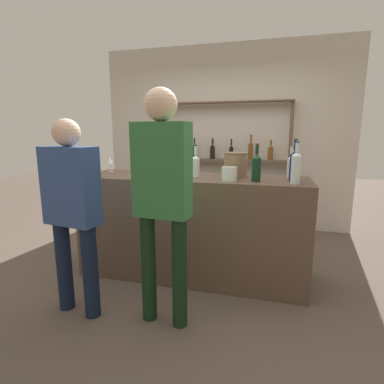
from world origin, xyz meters
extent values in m
plane|color=brown|center=(0.00, 0.00, 0.00)|extent=(16.00, 16.00, 0.00)
cube|color=brown|center=(0.00, 0.00, 0.52)|extent=(2.28, 0.68, 1.04)
cube|color=beige|center=(0.00, 1.94, 1.40)|extent=(3.88, 0.12, 2.80)
cylinder|color=brown|center=(-1.01, 1.76, 0.97)|extent=(0.05, 0.05, 1.94)
cylinder|color=brown|center=(1.01, 1.76, 0.97)|extent=(0.05, 0.05, 1.94)
cube|color=brown|center=(0.00, 1.76, 1.93)|extent=(2.06, 0.18, 0.02)
cube|color=brown|center=(0.00, 1.76, 1.07)|extent=(2.06, 0.18, 0.02)
cylinder|color=silver|center=(-0.73, 1.76, 1.19)|extent=(0.08, 0.08, 0.24)
cone|color=silver|center=(-0.73, 1.76, 1.33)|extent=(0.08, 0.08, 0.04)
cylinder|color=silver|center=(-0.73, 1.76, 1.39)|extent=(0.03, 0.03, 0.08)
cylinder|color=#232328|center=(-0.73, 1.76, 1.43)|extent=(0.03, 0.03, 0.01)
cylinder|color=black|center=(-0.44, 1.76, 1.18)|extent=(0.07, 0.07, 0.20)
cone|color=black|center=(-0.44, 1.76, 1.29)|extent=(0.07, 0.07, 0.03)
cylinder|color=black|center=(-0.44, 1.76, 1.35)|extent=(0.03, 0.03, 0.08)
cylinder|color=maroon|center=(-0.44, 1.76, 1.39)|extent=(0.03, 0.03, 0.01)
cylinder|color=black|center=(-0.15, 1.76, 1.17)|extent=(0.08, 0.08, 0.19)
cone|color=black|center=(-0.15, 1.76, 1.28)|extent=(0.08, 0.08, 0.04)
cylinder|color=black|center=(-0.15, 1.76, 1.34)|extent=(0.03, 0.03, 0.08)
cylinder|color=#232328|center=(-0.15, 1.76, 1.39)|extent=(0.03, 0.03, 0.01)
cylinder|color=black|center=(0.15, 1.76, 1.17)|extent=(0.07, 0.07, 0.18)
cone|color=black|center=(0.15, 1.76, 1.27)|extent=(0.07, 0.07, 0.03)
cylinder|color=black|center=(0.15, 1.76, 1.33)|extent=(0.02, 0.02, 0.09)
cylinder|color=maroon|center=(0.15, 1.76, 1.38)|extent=(0.03, 0.03, 0.01)
cylinder|color=brown|center=(0.44, 1.76, 1.20)|extent=(0.07, 0.07, 0.24)
cone|color=brown|center=(0.44, 1.76, 1.33)|extent=(0.07, 0.07, 0.03)
cylinder|color=brown|center=(0.44, 1.76, 1.39)|extent=(0.03, 0.03, 0.09)
cylinder|color=black|center=(0.44, 1.76, 1.44)|extent=(0.03, 0.03, 0.01)
cylinder|color=brown|center=(0.73, 1.76, 1.17)|extent=(0.08, 0.08, 0.19)
cone|color=brown|center=(0.73, 1.76, 1.28)|extent=(0.08, 0.08, 0.03)
cylinder|color=brown|center=(0.73, 1.76, 1.33)|extent=(0.03, 0.03, 0.08)
cylinder|color=gold|center=(0.73, 1.76, 1.38)|extent=(0.03, 0.03, 0.01)
cylinder|color=#0F1956|center=(0.96, -0.05, 1.16)|extent=(0.09, 0.09, 0.24)
cone|color=#0F1956|center=(0.96, -0.05, 1.30)|extent=(0.09, 0.09, 0.04)
cylinder|color=#0F1956|center=(0.96, -0.05, 1.36)|extent=(0.03, 0.03, 0.09)
cylinder|color=#232328|center=(0.96, -0.05, 1.41)|extent=(0.03, 0.03, 0.01)
cylinder|color=silver|center=(0.94, 0.18, 1.13)|extent=(0.07, 0.07, 0.18)
cone|color=silver|center=(0.94, 0.18, 1.24)|extent=(0.07, 0.07, 0.03)
cylinder|color=silver|center=(0.94, 0.18, 1.30)|extent=(0.03, 0.03, 0.07)
cylinder|color=gold|center=(0.94, 0.18, 1.34)|extent=(0.03, 0.03, 0.01)
cylinder|color=brown|center=(-0.17, -0.12, 1.16)|extent=(0.07, 0.07, 0.24)
cone|color=brown|center=(-0.17, -0.12, 1.30)|extent=(0.07, 0.07, 0.03)
cylinder|color=brown|center=(-0.17, -0.12, 1.36)|extent=(0.03, 0.03, 0.09)
cylinder|color=maroon|center=(-0.17, -0.12, 1.40)|extent=(0.03, 0.03, 0.01)
cylinder|color=silver|center=(0.04, -0.02, 1.13)|extent=(0.08, 0.08, 0.18)
cone|color=silver|center=(0.04, -0.02, 1.24)|extent=(0.08, 0.08, 0.04)
cylinder|color=silver|center=(0.04, -0.02, 1.30)|extent=(0.03, 0.03, 0.09)
cylinder|color=black|center=(0.04, -0.02, 1.35)|extent=(0.03, 0.03, 0.01)
cylinder|color=black|center=(0.63, -0.15, 1.15)|extent=(0.08, 0.08, 0.21)
cone|color=black|center=(0.63, -0.15, 1.27)|extent=(0.08, 0.08, 0.04)
cylinder|color=black|center=(0.63, -0.15, 1.33)|extent=(0.03, 0.03, 0.08)
cylinder|color=maroon|center=(0.63, -0.15, 1.37)|extent=(0.03, 0.03, 0.01)
cylinder|color=silver|center=(0.96, -0.19, 1.16)|extent=(0.08, 0.08, 0.24)
cone|color=silver|center=(0.96, -0.19, 1.30)|extent=(0.08, 0.08, 0.04)
cylinder|color=silver|center=(0.96, -0.19, 1.35)|extent=(0.03, 0.03, 0.07)
cylinder|color=black|center=(0.96, -0.19, 1.40)|extent=(0.03, 0.03, 0.01)
cylinder|color=silver|center=(-0.99, 0.15, 1.04)|extent=(0.06, 0.06, 0.00)
cylinder|color=silver|center=(-0.99, 0.15, 1.09)|extent=(0.01, 0.01, 0.09)
cone|color=silver|center=(-0.99, 0.15, 1.17)|extent=(0.07, 0.07, 0.08)
cylinder|color=#846647|center=(0.42, 0.10, 1.16)|extent=(0.23, 0.23, 0.23)
cylinder|color=#846647|center=(0.42, 0.10, 1.28)|extent=(0.24, 0.24, 0.01)
cylinder|color=silver|center=(0.40, -0.18, 1.11)|extent=(0.14, 0.14, 0.13)
sphere|color=tan|center=(0.40, -0.13, 1.10)|extent=(0.02, 0.02, 0.02)
sphere|color=tan|center=(0.37, -0.14, 1.07)|extent=(0.02, 0.02, 0.02)
sphere|color=tan|center=(0.35, -0.21, 1.10)|extent=(0.02, 0.02, 0.02)
sphere|color=tan|center=(0.42, -0.14, 1.08)|extent=(0.02, 0.02, 0.02)
sphere|color=tan|center=(0.44, -0.22, 1.07)|extent=(0.02, 0.02, 0.02)
cylinder|color=black|center=(0.14, -0.86, 0.43)|extent=(0.11, 0.11, 0.86)
cylinder|color=black|center=(-0.12, -0.84, 0.43)|extent=(0.11, 0.11, 0.86)
cube|color=#2D6B38|center=(0.01, -0.85, 1.20)|extent=(0.42, 0.21, 0.68)
sphere|color=#DBB293|center=(0.01, -0.85, 1.66)|extent=(0.23, 0.23, 0.23)
cylinder|color=#121C33|center=(-0.59, -0.93, 0.38)|extent=(0.12, 0.12, 0.76)
cylinder|color=#121C33|center=(-0.87, -0.89, 0.38)|extent=(0.12, 0.12, 0.76)
cube|color=navy|center=(-0.73, -0.91, 1.07)|extent=(0.46, 0.26, 0.60)
sphere|color=#DBB293|center=(-0.73, -0.91, 1.47)|extent=(0.21, 0.21, 0.21)
camera|label=1|loc=(0.78, -2.86, 1.46)|focal=28.00mm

